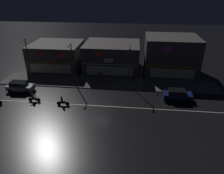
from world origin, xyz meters
The scene contains 15 objects.
ground_plane centered at (0.00, 0.00, 0.00)m, with size 140.00×140.00×0.00m, color black.
lane_divider_stripe centered at (0.00, 0.00, 0.01)m, with size 36.62×0.16×0.01m, color beige.
sidewalk_far centered at (0.00, 7.86, 0.07)m, with size 38.55×5.13×0.14m, color #5B5954.
storefront_left_block centered at (0.00, 14.82, 2.73)m, with size 10.89×8.95×5.47m.
storefront_center_block centered at (-11.56, 14.76, 2.56)m, with size 10.05×8.84×5.13m.
storefront_right_block centered at (11.57, 14.46, 3.56)m, with size 9.93×8.22×7.12m.
streetlamp_west centered at (-14.23, 7.67, 4.56)m, with size 0.44×1.64×7.54m.
streetlamp_mid centered at (-6.04, 7.09, 4.33)m, with size 0.44×1.64×7.10m.
streetlamp_east centered at (3.76, 7.21, 4.27)m, with size 0.44×1.64×6.99m.
pedestrian_on_sidewalk centered at (-1.40, 8.28, 1.06)m, with size 0.39×0.39×1.98m.
parked_car_near_kerb centered at (-14.08, 3.29, 0.87)m, with size 4.30×1.98×1.67m.
parked_car_trailing centered at (11.29, 3.13, 0.87)m, with size 4.30×1.98×1.67m.
motorcycle_following centered at (-10.33, 0.24, 0.63)m, with size 1.90×0.60×1.52m.
motorcycle_opposite_lane centered at (-5.64, -0.38, 0.63)m, with size 1.90×0.60×1.52m.
traffic_cone centered at (8.41, 4.24, 0.28)m, with size 0.36×0.36×0.55m, color orange.
Camera 1 is at (4.30, -25.45, 16.07)m, focal length 33.13 mm.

